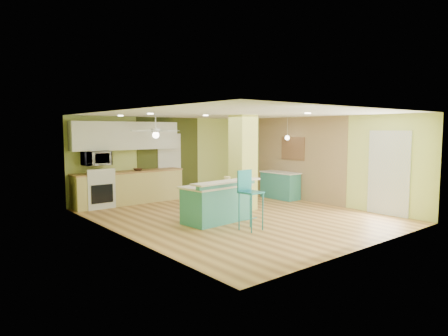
{
  "coord_description": "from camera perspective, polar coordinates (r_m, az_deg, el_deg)",
  "views": [
    {
      "loc": [
        -6.38,
        -7.31,
        2.11
      ],
      "look_at": [
        -0.08,
        0.4,
        1.16
      ],
      "focal_mm": 32.0,
      "sensor_mm": 36.0,
      "label": 1
    }
  ],
  "objects": [
    {
      "name": "upper_cabinets",
      "position": [
        11.78,
        -13.75,
        4.5
      ],
      "size": [
        3.2,
        0.34,
        0.8
      ],
      "primitive_type": "cube",
      "color": "white",
      "rests_on": "wall_back"
    },
    {
      "name": "stove",
      "position": [
        11.4,
        -17.62,
        -3.14
      ],
      "size": [
        0.76,
        0.66,
        1.08
      ],
      "color": "silver",
      "rests_on": "floor"
    },
    {
      "name": "side_counter",
      "position": [
        12.46,
        8.02,
        -2.44
      ],
      "size": [
        0.54,
        1.28,
        0.82
      ],
      "color": "teal",
      "rests_on": "floor"
    },
    {
      "name": "fruit_bowl",
      "position": [
        11.81,
        -12.21,
        -0.21
      ],
      "size": [
        0.28,
        0.28,
        0.06
      ],
      "primitive_type": "imported",
      "rotation": [
        0.0,
        0.0,
        -0.05
      ],
      "color": "#3D2619",
      "rests_on": "kitchen_run"
    },
    {
      "name": "wall_back",
      "position": [
        12.58,
        -8.7,
        1.46
      ],
      "size": [
        6.0,
        0.01,
        2.5
      ],
      "primitive_type": "cube",
      "color": "#D4E57B",
      "rests_on": "floor"
    },
    {
      "name": "peninsula",
      "position": [
        9.21,
        -1.07,
        -4.91
      ],
      "size": [
        1.87,
        1.13,
        0.98
      ],
      "rotation": [
        0.0,
        0.0,
        0.09
      ],
      "color": "teal",
      "rests_on": "floor"
    },
    {
      "name": "bar_stool",
      "position": [
        8.44,
        3.48,
        -3.17
      ],
      "size": [
        0.45,
        0.45,
        1.27
      ],
      "rotation": [
        0.0,
        0.0,
        0.09
      ],
      "color": "#1C6D7F",
      "rests_on": "floor"
    },
    {
      "name": "kitchen_run",
      "position": [
        11.78,
        -13.34,
        -2.7
      ],
      "size": [
        3.25,
        0.63,
        0.94
      ],
      "color": "#D0BE6D",
      "rests_on": "floor"
    },
    {
      "name": "wall_front",
      "position": [
        7.48,
        19.83,
        -1.49
      ],
      "size": [
        6.0,
        0.01,
        2.5
      ],
      "primitive_type": "cube",
      "color": "#D4E57B",
      "rests_on": "floor"
    },
    {
      "name": "ceiling_fan",
      "position": [
        10.7,
        -9.73,
        5.19
      ],
      "size": [
        1.41,
        1.41,
        0.61
      ],
      "color": "silver",
      "rests_on": "ceiling"
    },
    {
      "name": "wall_decor",
      "position": [
        12.38,
        9.8,
        2.77
      ],
      "size": [
        0.03,
        0.9,
        0.7
      ],
      "primitive_type": "cube",
      "color": "brown",
      "rests_on": "wood_panel"
    },
    {
      "name": "wall_right",
      "position": [
        11.92,
        12.81,
        1.17
      ],
      "size": [
        0.01,
        7.0,
        2.5
      ],
      "primitive_type": "cube",
      "color": "#D4E57B",
      "rests_on": "floor"
    },
    {
      "name": "wall_left",
      "position": [
        8.09,
        -14.38,
        -0.83
      ],
      "size": [
        0.01,
        7.0,
        2.5
      ],
      "primitive_type": "cube",
      "color": "#D4E57B",
      "rests_on": "floor"
    },
    {
      "name": "column",
      "position": [
        10.54,
        2.74,
        0.75
      ],
      "size": [
        0.55,
        0.55,
        2.5
      ],
      "primitive_type": "cube",
      "color": "#D5DA65",
      "rests_on": "floor"
    },
    {
      "name": "pendant_lamp",
      "position": [
        12.1,
        9.03,
        4.3
      ],
      "size": [
        0.14,
        0.14,
        0.69
      ],
      "color": "silver",
      "rests_on": "ceiling"
    },
    {
      "name": "french_door",
      "position": [
        10.66,
        22.46,
        -0.68
      ],
      "size": [
        0.04,
        1.08,
        2.1
      ],
      "primitive_type": "cube",
      "color": "silver",
      "rests_on": "floor"
    },
    {
      "name": "olive_accent",
      "position": [
        12.67,
        -7.88,
        1.49
      ],
      "size": [
        2.2,
        0.02,
        2.5
      ],
      "primitive_type": "cube",
      "color": "#41481D",
      "rests_on": "floor"
    },
    {
      "name": "microwave",
      "position": [
        11.31,
        -17.76,
        1.33
      ],
      "size": [
        0.7,
        0.48,
        0.39
      ],
      "primitive_type": "imported",
      "color": "white",
      "rests_on": "wall_back"
    },
    {
      "name": "canister",
      "position": [
        9.38,
        0.47,
        -1.74
      ],
      "size": [
        0.15,
        0.15,
        0.17
      ],
      "primitive_type": "cylinder",
      "color": "yellow",
      "rests_on": "peninsula"
    },
    {
      "name": "interior_door",
      "position": [
        12.67,
        -7.8,
        0.36
      ],
      "size": [
        0.82,
        0.05,
        2.0
      ],
      "primitive_type": "cube",
      "color": "white",
      "rests_on": "floor"
    },
    {
      "name": "ceiling",
      "position": [
        9.71,
        1.89,
        7.77
      ],
      "size": [
        6.0,
        7.0,
        0.01
      ],
      "primitive_type": "cube",
      "color": "white",
      "rests_on": "wall_back"
    },
    {
      "name": "floor",
      "position": [
        9.93,
        1.84,
        -6.87
      ],
      "size": [
        6.0,
        7.0,
        0.01
      ],
      "primitive_type": "cube",
      "color": "#8F5E32",
      "rests_on": "ground"
    },
    {
      "name": "wood_panel",
      "position": [
        12.29,
        10.56,
        1.33
      ],
      "size": [
        0.02,
        3.4,
        2.5
      ],
      "primitive_type": "cube",
      "color": "#8B6F4F",
      "rests_on": "floor"
    }
  ]
}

